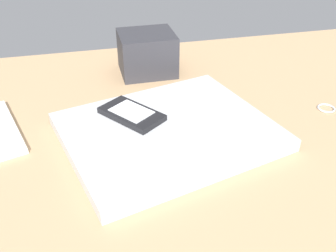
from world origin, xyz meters
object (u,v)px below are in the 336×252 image
cell_phone_on_laptop (132,114)px  desk_organizer (147,53)px  key_ring (326,108)px  laptop_closed (168,131)px

cell_phone_on_laptop → desk_organizer: size_ratio=1.04×
key_ring → desk_organizer: bearing=141.0°
laptop_closed → desk_organizer: (1.35, 23.93, 3.10)cm
laptop_closed → cell_phone_on_laptop: size_ratio=2.68×
laptop_closed → cell_phone_on_laptop: 6.55cm
cell_phone_on_laptop → laptop_closed: bearing=-39.1°
cell_phone_on_laptop → key_ring: 33.74cm
laptop_closed → desk_organizer: 24.17cm
laptop_closed → desk_organizer: size_ratio=2.80×
laptop_closed → key_ring: laptop_closed is taller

